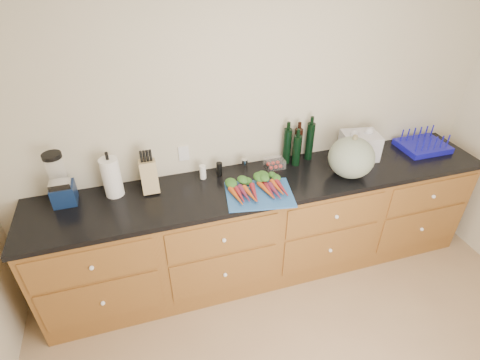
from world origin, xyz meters
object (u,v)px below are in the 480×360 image
object	(u,v)px
dish_rack	(423,144)
blender_appliance	(60,182)
cutting_board	(259,194)
knife_block	(149,176)
squash	(351,158)
tomato_box	(275,163)
carrots	(257,187)
paper_towel	(112,177)

from	to	relation	value
dish_rack	blender_appliance	bearing A→B (deg)	178.50
cutting_board	knife_block	world-z (taller)	knife_block
cutting_board	squash	bearing A→B (deg)	3.77
squash	tomato_box	size ratio (longest dim) A/B	2.31
dish_rack	tomato_box	bearing A→B (deg)	176.24
carrots	dish_rack	xyz separation A→B (m)	(1.62, 0.19, 0.00)
paper_towel	knife_block	distance (m)	0.26
carrots	tomato_box	bearing A→B (deg)	48.79
carrots	dish_rack	distance (m)	1.63
cutting_board	tomato_box	world-z (taller)	tomato_box
carrots	paper_towel	world-z (taller)	paper_towel
paper_towel	tomato_box	bearing A→B (deg)	0.46
blender_appliance	knife_block	size ratio (longest dim) A/B	1.66
cutting_board	carrots	distance (m)	0.06
cutting_board	paper_towel	size ratio (longest dim) A/B	1.63
squash	knife_block	bearing A→B (deg)	170.68
cutting_board	dish_rack	world-z (taller)	dish_rack
squash	blender_appliance	bearing A→B (deg)	172.80
cutting_board	paper_towel	distance (m)	1.07
knife_block	dish_rack	world-z (taller)	knife_block
cutting_board	tomato_box	xyz separation A→B (m)	(0.25, 0.33, 0.03)
squash	tomato_box	bearing A→B (deg)	151.71
cutting_board	carrots	world-z (taller)	carrots
tomato_box	blender_appliance	bearing A→B (deg)	-179.56
cutting_board	knife_block	bearing A→B (deg)	158.27
squash	knife_block	distance (m)	1.54
paper_towel	tomato_box	size ratio (longest dim) A/B	1.94
cutting_board	paper_towel	world-z (taller)	paper_towel
cutting_board	blender_appliance	xyz separation A→B (m)	(-1.35, 0.32, 0.17)
carrots	paper_towel	bearing A→B (deg)	164.92
cutting_board	dish_rack	xyz separation A→B (m)	(1.62, 0.24, 0.03)
carrots	blender_appliance	world-z (taller)	blender_appliance
carrots	paper_towel	distance (m)	1.05
squash	blender_appliance	size ratio (longest dim) A/B	0.89
squash	cutting_board	bearing A→B (deg)	-176.23
blender_appliance	tomato_box	world-z (taller)	blender_appliance
knife_block	dish_rack	size ratio (longest dim) A/B	0.60
paper_towel	dish_rack	bearing A→B (deg)	-1.74
knife_block	squash	bearing A→B (deg)	-9.32
squash	dish_rack	bearing A→B (deg)	12.55
blender_appliance	dish_rack	size ratio (longest dim) A/B	1.00
cutting_board	carrots	bearing A→B (deg)	90.00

